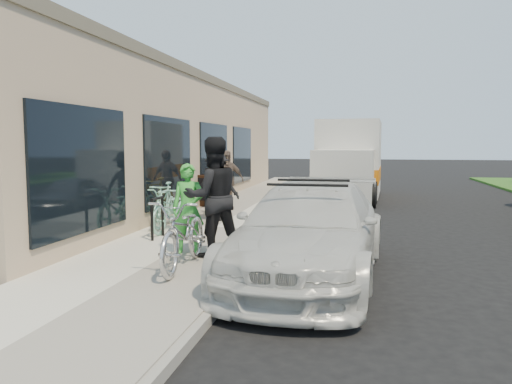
{
  "coord_description": "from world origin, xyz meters",
  "views": [
    {
      "loc": [
        1.22,
        -7.85,
        2.05
      ],
      "look_at": [
        -0.88,
        2.22,
        1.05
      ],
      "focal_mm": 35.0,
      "sensor_mm": 36.0,
      "label": 1
    }
  ],
  "objects_px": {
    "sedan_white": "(310,231)",
    "bystander_a": "(217,186)",
    "bystander_b": "(226,180)",
    "moving_truck": "(349,164)",
    "man_standing": "(213,197)",
    "cruiser_bike_a": "(165,205)",
    "bike_rack": "(157,213)",
    "cruiser_bike_c": "(213,197)",
    "sedan_silver": "(331,200)",
    "sandwich_board": "(207,190)",
    "cruiser_bike_b": "(172,209)",
    "tandem_bike": "(185,233)",
    "woman_rider": "(188,209)"
  },
  "relations": [
    {
      "from": "sedan_white",
      "to": "bystander_a",
      "type": "distance_m",
      "value": 5.13
    },
    {
      "from": "bystander_a",
      "to": "bystander_b",
      "type": "xyz_separation_m",
      "value": [
        -0.32,
        2.05,
        0.0
      ]
    },
    {
      "from": "moving_truck",
      "to": "bystander_b",
      "type": "relative_size",
      "value": 3.53
    },
    {
      "from": "sedan_white",
      "to": "bystander_b",
      "type": "distance_m",
      "value": 7.08
    },
    {
      "from": "man_standing",
      "to": "cruiser_bike_a",
      "type": "height_order",
      "value": "man_standing"
    },
    {
      "from": "cruiser_bike_a",
      "to": "moving_truck",
      "type": "bearing_deg",
      "value": 59.52
    },
    {
      "from": "bike_rack",
      "to": "cruiser_bike_c",
      "type": "bearing_deg",
      "value": 87.98
    },
    {
      "from": "bike_rack",
      "to": "sedan_silver",
      "type": "bearing_deg",
      "value": 53.15
    },
    {
      "from": "sandwich_board",
      "to": "man_standing",
      "type": "bearing_deg",
      "value": -68.66
    },
    {
      "from": "sedan_white",
      "to": "cruiser_bike_b",
      "type": "bearing_deg",
      "value": 144.85
    },
    {
      "from": "man_standing",
      "to": "cruiser_bike_a",
      "type": "bearing_deg",
      "value": -87.6
    },
    {
      "from": "sandwich_board",
      "to": "cruiser_bike_a",
      "type": "distance_m",
      "value": 3.71
    },
    {
      "from": "tandem_bike",
      "to": "woman_rider",
      "type": "distance_m",
      "value": 1.09
    },
    {
      "from": "sedan_silver",
      "to": "woman_rider",
      "type": "xyz_separation_m",
      "value": [
        -2.15,
        -5.47,
        0.4
      ]
    },
    {
      "from": "bystander_a",
      "to": "sandwich_board",
      "type": "bearing_deg",
      "value": -66.72
    },
    {
      "from": "woman_rider",
      "to": "bystander_a",
      "type": "distance_m",
      "value": 3.73
    },
    {
      "from": "cruiser_bike_c",
      "to": "bystander_a",
      "type": "bearing_deg",
      "value": -84.97
    },
    {
      "from": "sedan_silver",
      "to": "woman_rider",
      "type": "distance_m",
      "value": 5.9
    },
    {
      "from": "moving_truck",
      "to": "bystander_a",
      "type": "relative_size",
      "value": 3.54
    },
    {
      "from": "sedan_silver",
      "to": "tandem_bike",
      "type": "xyz_separation_m",
      "value": [
        -1.86,
        -6.49,
        0.16
      ]
    },
    {
      "from": "sedan_silver",
      "to": "bystander_a",
      "type": "relative_size",
      "value": 1.83
    },
    {
      "from": "cruiser_bike_b",
      "to": "bike_rack",
      "type": "bearing_deg",
      "value": -84.47
    },
    {
      "from": "bike_rack",
      "to": "man_standing",
      "type": "xyz_separation_m",
      "value": [
        1.56,
        -1.32,
        0.5
      ]
    },
    {
      "from": "cruiser_bike_c",
      "to": "bystander_a",
      "type": "height_order",
      "value": "bystander_a"
    },
    {
      "from": "tandem_bike",
      "to": "woman_rider",
      "type": "xyz_separation_m",
      "value": [
        -0.3,
        1.02,
        0.24
      ]
    },
    {
      "from": "sedan_white",
      "to": "woman_rider",
      "type": "xyz_separation_m",
      "value": [
        -2.17,
        0.65,
        0.21
      ]
    },
    {
      "from": "sandwich_board",
      "to": "cruiser_bike_a",
      "type": "relative_size",
      "value": 0.57
    },
    {
      "from": "sedan_white",
      "to": "tandem_bike",
      "type": "bearing_deg",
      "value": -164.62
    },
    {
      "from": "cruiser_bike_a",
      "to": "cruiser_bike_b",
      "type": "relative_size",
      "value": 0.93
    },
    {
      "from": "bike_rack",
      "to": "cruiser_bike_c",
      "type": "xyz_separation_m",
      "value": [
        0.12,
        3.46,
        -0.02
      ]
    },
    {
      "from": "man_standing",
      "to": "moving_truck",
      "type": "bearing_deg",
      "value": -133.81
    },
    {
      "from": "sandwich_board",
      "to": "sedan_silver",
      "type": "distance_m",
      "value": 3.86
    },
    {
      "from": "sedan_silver",
      "to": "tandem_bike",
      "type": "bearing_deg",
      "value": -101.74
    },
    {
      "from": "moving_truck",
      "to": "man_standing",
      "type": "bearing_deg",
      "value": -96.98
    },
    {
      "from": "sandwich_board",
      "to": "cruiser_bike_c",
      "type": "height_order",
      "value": "sandwich_board"
    },
    {
      "from": "bike_rack",
      "to": "sandwich_board",
      "type": "relative_size",
      "value": 0.86
    },
    {
      "from": "woman_rider",
      "to": "man_standing",
      "type": "bearing_deg",
      "value": -25.46
    },
    {
      "from": "sandwich_board",
      "to": "cruiser_bike_a",
      "type": "bearing_deg",
      "value": -84.35
    },
    {
      "from": "bystander_b",
      "to": "sedan_silver",
      "type": "bearing_deg",
      "value": -21.42
    },
    {
      "from": "sedan_silver",
      "to": "moving_truck",
      "type": "relative_size",
      "value": 0.52
    },
    {
      "from": "moving_truck",
      "to": "cruiser_bike_b",
      "type": "distance_m",
      "value": 9.67
    },
    {
      "from": "cruiser_bike_c",
      "to": "cruiser_bike_b",
      "type": "bearing_deg",
      "value": -111.19
    },
    {
      "from": "tandem_bike",
      "to": "bystander_b",
      "type": "bearing_deg",
      "value": 96.74
    },
    {
      "from": "bike_rack",
      "to": "sandwich_board",
      "type": "bearing_deg",
      "value": 96.28
    },
    {
      "from": "sandwich_board",
      "to": "sedan_white",
      "type": "distance_m",
      "value": 7.87
    },
    {
      "from": "sedan_silver",
      "to": "tandem_bike",
      "type": "relative_size",
      "value": 1.53
    },
    {
      "from": "sedan_white",
      "to": "bike_rack",
      "type": "bearing_deg",
      "value": 154.99
    },
    {
      "from": "bike_rack",
      "to": "cruiser_bike_a",
      "type": "relative_size",
      "value": 0.49
    },
    {
      "from": "bike_rack",
      "to": "bystander_a",
      "type": "height_order",
      "value": "bystander_a"
    },
    {
      "from": "cruiser_bike_b",
      "to": "cruiser_bike_c",
      "type": "xyz_separation_m",
      "value": [
        0.15,
        2.58,
        0.01
      ]
    }
  ]
}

